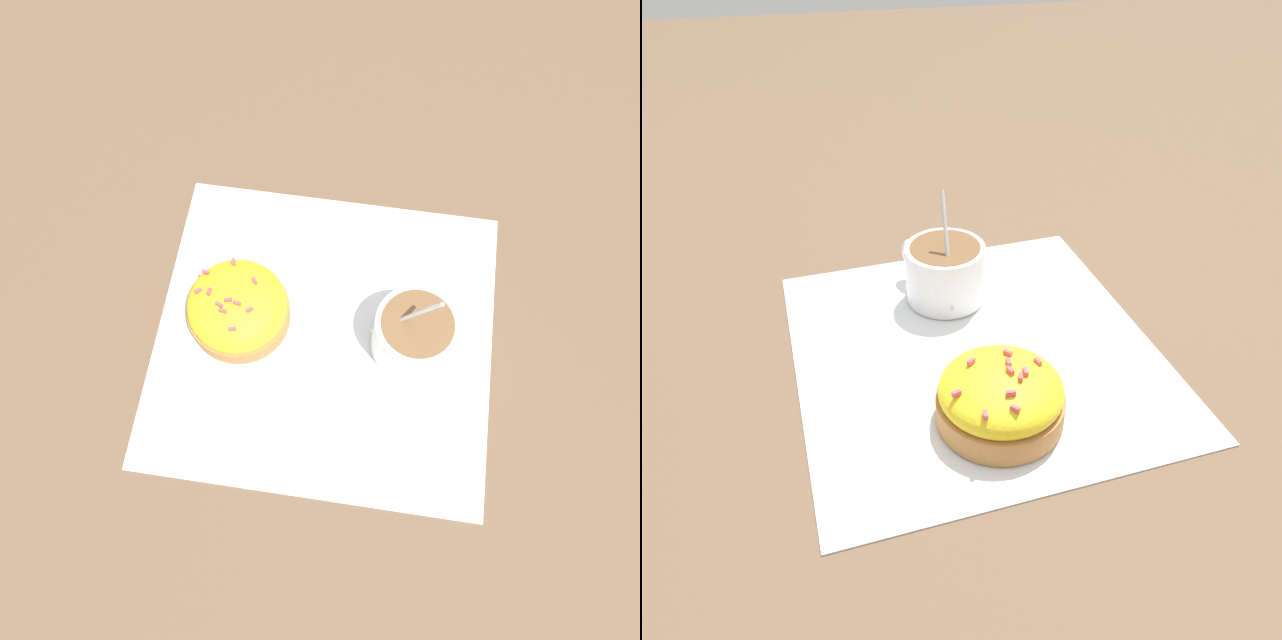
{
  "view_description": "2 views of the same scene",
  "coord_description": "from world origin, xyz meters",
  "views": [
    {
      "loc": [
        -0.05,
        0.21,
        0.59
      ],
      "look_at": [
        0.01,
        -0.0,
        0.03
      ],
      "focal_mm": 35.0,
      "sensor_mm": 36.0,
      "label": 1
    },
    {
      "loc": [
        0.42,
        -0.1,
        0.37
      ],
      "look_at": [
        -0.01,
        -0.01,
        0.03
      ],
      "focal_mm": 35.0,
      "sensor_mm": 36.0,
      "label": 2
    }
  ],
  "objects": [
    {
      "name": "frosted_pastry",
      "position": [
        0.09,
        -0.0,
        0.03
      ],
      "size": [
        0.1,
        0.1,
        0.05
      ],
      "color": "#B2753D",
      "rests_on": "paper_napkin"
    },
    {
      "name": "coffee_cup",
      "position": [
        -0.09,
        -0.01,
        0.03
      ],
      "size": [
        0.1,
        0.08,
        0.11
      ],
      "color": "white",
      "rests_on": "paper_napkin"
    },
    {
      "name": "paper_napkin",
      "position": [
        0.0,
        0.0,
        0.0
      ],
      "size": [
        0.36,
        0.35,
        0.0
      ],
      "color": "white",
      "rests_on": "ground_plane"
    },
    {
      "name": "ground_plane",
      "position": [
        0.0,
        0.0,
        0.0
      ],
      "size": [
        3.0,
        3.0,
        0.0
      ],
      "primitive_type": "plane",
      "color": "brown"
    }
  ]
}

